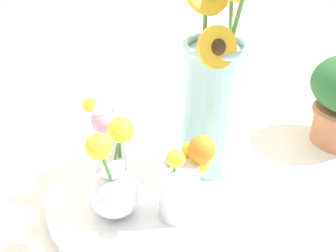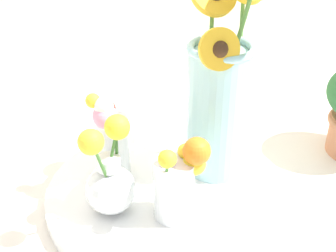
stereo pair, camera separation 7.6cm
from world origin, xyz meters
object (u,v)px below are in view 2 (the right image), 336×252
at_px(mason_jar_sunflowers, 222,94).
at_px(vase_small_back, 110,135).
at_px(vase_small_center, 178,180).
at_px(vase_bulb_right, 110,177).
at_px(serving_tray, 168,194).

distance_m(mason_jar_sunflowers, vase_small_back, 0.21).
relative_size(mason_jar_sunflowers, vase_small_center, 2.66).
bearing_deg(mason_jar_sunflowers, vase_bulb_right, -168.30).
height_order(vase_small_center, vase_bulb_right, vase_bulb_right).
distance_m(serving_tray, vase_small_center, 0.11).
bearing_deg(serving_tray, vase_small_center, -99.83).
distance_m(serving_tray, vase_bulb_right, 0.13).
height_order(serving_tray, mason_jar_sunflowers, mason_jar_sunflowers).
bearing_deg(vase_small_center, vase_bulb_right, 150.88).
bearing_deg(serving_tray, vase_bulb_right, -170.58).
xyz_separation_m(serving_tray, vase_small_center, (-0.01, -0.07, 0.08)).
xyz_separation_m(mason_jar_sunflowers, vase_small_back, (-0.19, 0.05, -0.07)).
bearing_deg(vase_small_back, serving_tray, -45.24).
bearing_deg(vase_small_back, mason_jar_sunflowers, -14.81).
bearing_deg(vase_small_back, vase_small_center, -66.43).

